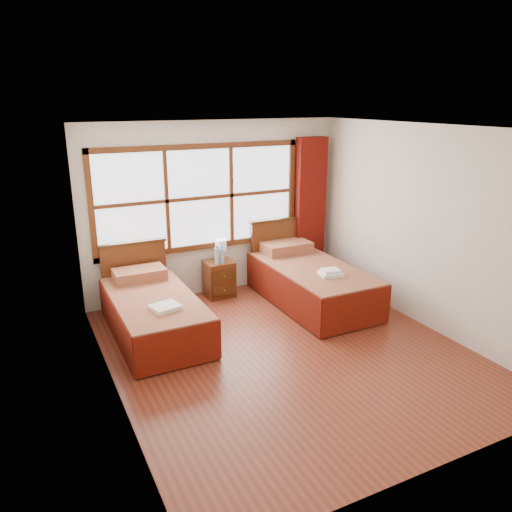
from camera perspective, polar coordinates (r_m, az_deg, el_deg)
name	(u,v)px	position (r m, az deg, el deg)	size (l,w,h in m)	color
floor	(288,351)	(6.08, 3.65, -10.83)	(4.50, 4.50, 0.00)	brown
ceiling	(293,128)	(5.36, 4.20, 14.43)	(4.50, 4.50, 0.00)	white
wall_back	(215,209)	(7.55, -4.72, 5.36)	(4.00, 4.00, 0.00)	silver
wall_left	(107,274)	(4.93, -16.64, -2.00)	(4.50, 4.50, 0.00)	silver
wall_right	(425,228)	(6.78, 18.71, 3.08)	(4.50, 4.50, 0.00)	silver
window	(200,198)	(7.39, -6.46, 6.62)	(3.16, 0.06, 1.56)	white
curtain	(310,209)	(8.17, 6.19, 5.32)	(0.50, 0.16, 2.30)	#64100A
bed_left	(153,311)	(6.52, -11.66, -6.22)	(1.01, 2.03, 0.98)	#42250D
bed_right	(310,281)	(7.38, 6.16, -2.85)	(1.10, 2.13, 1.07)	#42250D
nightstand	(219,279)	(7.59, -4.22, -2.63)	(0.41, 0.41, 0.55)	#592C13
towels_left	(165,307)	(5.98, -10.31, -5.77)	(0.37, 0.34, 0.05)	white
towels_right	(331,273)	(6.90, 8.55, -1.91)	(0.35, 0.32, 0.09)	white
lamp	(221,246)	(7.47, -4.04, 1.15)	(0.17, 0.17, 0.32)	#B6863A
bottle_near	(217,256)	(7.37, -4.47, 0.05)	(0.07, 0.07, 0.27)	#A7BFD7
bottle_far	(222,255)	(7.40, -3.91, 0.06)	(0.07, 0.07, 0.25)	#A7BFD7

